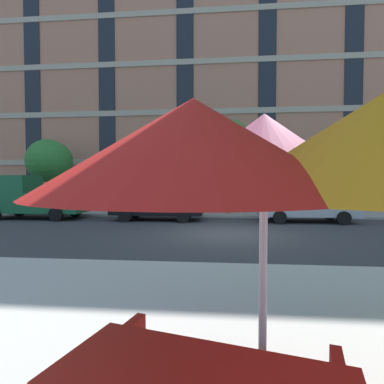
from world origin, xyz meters
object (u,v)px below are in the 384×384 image
at_px(street_tree_left, 50,161).
at_px(sedan_silver, 307,202).
at_px(sedan_black, 157,201).
at_px(pickup_green, 32,198).
at_px(patio_umbrella, 264,158).
at_px(street_tree_middle, 227,145).

bearing_deg(street_tree_left, sedan_silver, -11.78).
bearing_deg(street_tree_left, sedan_black, -22.63).
bearing_deg(pickup_green, sedan_black, -0.00).
bearing_deg(pickup_green, sedan_silver, -0.00).
bearing_deg(patio_umbrella, pickup_green, 128.17).
height_order(pickup_green, patio_umbrella, patio_umbrella).
distance_m(sedan_black, patio_umbrella, 13.23).
relative_size(sedan_black, sedan_silver, 1.00).
bearing_deg(sedan_silver, sedan_black, 180.00).
xyz_separation_m(street_tree_middle, patio_umbrella, (0.06, -15.57, -1.90)).
bearing_deg(street_tree_left, patio_umbrella, -55.76).
height_order(street_tree_left, patio_umbrella, street_tree_left).
height_order(street_tree_middle, patio_umbrella, street_tree_middle).
height_order(street_tree_left, street_tree_middle, street_tree_middle).
bearing_deg(pickup_green, patio_umbrella, -51.83).
relative_size(sedan_black, street_tree_left, 0.99).
distance_m(pickup_green, street_tree_left, 3.70).
height_order(pickup_green, sedan_black, pickup_green).
bearing_deg(street_tree_left, street_tree_middle, -0.60).
xyz_separation_m(pickup_green, street_tree_middle, (9.92, 2.87, 2.95)).
bearing_deg(pickup_green, street_tree_middle, 16.16).
distance_m(sedan_black, street_tree_left, 8.05).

